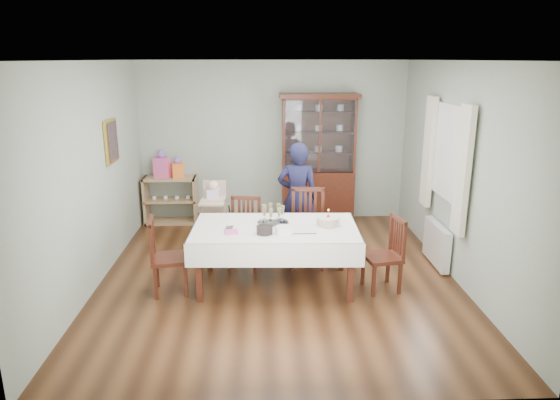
{
  "coord_description": "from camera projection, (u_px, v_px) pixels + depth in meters",
  "views": [
    {
      "loc": [
        -0.21,
        -5.95,
        2.72
      ],
      "look_at": [
        0.03,
        0.2,
        0.97
      ],
      "focal_mm": 32.0,
      "sensor_mm": 36.0,
      "label": 1
    }
  ],
  "objects": [
    {
      "name": "high_chair",
      "position": [
        215.0,
        222.0,
        7.32
      ],
      "size": [
        0.49,
        0.49,
        1.03
      ],
      "rotation": [
        0.0,
        0.0,
        -0.08
      ],
      "color": "black",
      "rests_on": "floor"
    },
    {
      "name": "plate_stack_white",
      "position": [
        284.0,
        230.0,
        5.78
      ],
      "size": [
        0.25,
        0.25,
        0.09
      ],
      "primitive_type": "cylinder",
      "rotation": [
        0.0,
        0.0,
        -0.25
      ],
      "color": "white",
      "rests_on": "dining_table"
    },
    {
      "name": "window",
      "position": [
        450.0,
        153.0,
        6.41
      ],
      "size": [
        0.04,
        1.02,
        1.22
      ],
      "primitive_type": "cube",
      "color": "white",
      "rests_on": "room_shell"
    },
    {
      "name": "radiator",
      "position": [
        437.0,
        244.0,
        6.75
      ],
      "size": [
        0.1,
        0.8,
        0.55
      ],
      "primitive_type": "cube",
      "color": "white",
      "rests_on": "floor"
    },
    {
      "name": "chair_end_left",
      "position": [
        169.0,
        271.0,
        5.96
      ],
      "size": [
        0.47,
        0.47,
        0.93
      ],
      "rotation": [
        0.0,
        0.0,
        1.71
      ],
      "color": "#431F10",
      "rests_on": "floor"
    },
    {
      "name": "champagne_tray",
      "position": [
        273.0,
        218.0,
        6.12
      ],
      "size": [
        0.39,
        0.39,
        0.23
      ],
      "color": "silver",
      "rests_on": "dining_table"
    },
    {
      "name": "birthday_cake",
      "position": [
        328.0,
        222.0,
        6.03
      ],
      "size": [
        0.32,
        0.32,
        0.22
      ],
      "color": "white",
      "rests_on": "dining_table"
    },
    {
      "name": "cutlery",
      "position": [
        226.0,
        228.0,
        5.97
      ],
      "size": [
        0.13,
        0.17,
        0.01
      ],
      "primitive_type": null,
      "rotation": [
        0.0,
        0.0,
        -0.14
      ],
      "color": "silver",
      "rests_on": "dining_table"
    },
    {
      "name": "sideboard",
      "position": [
        171.0,
        200.0,
        8.48
      ],
      "size": [
        0.9,
        0.38,
        0.8
      ],
      "color": "tan",
      "rests_on": "floor"
    },
    {
      "name": "plate_stack_dark",
      "position": [
        265.0,
        230.0,
        5.78
      ],
      "size": [
        0.22,
        0.22,
        0.09
      ],
      "primitive_type": "cylinder",
      "rotation": [
        0.0,
        0.0,
        -0.15
      ],
      "color": "black",
      "rests_on": "dining_table"
    },
    {
      "name": "room_shell",
      "position": [
        277.0,
        139.0,
        6.51
      ],
      "size": [
        5.0,
        5.0,
        5.0
      ],
      "color": "#9EAA99",
      "rests_on": "floor"
    },
    {
      "name": "dining_table",
      "position": [
        275.0,
        256.0,
        6.13
      ],
      "size": [
        2.04,
        1.22,
        0.76
      ],
      "rotation": [
        0.0,
        0.0,
        -0.04
      ],
      "color": "#431F10",
      "rests_on": "floor"
    },
    {
      "name": "gift_bag_pink",
      "position": [
        162.0,
        166.0,
        8.3
      ],
      "size": [
        0.28,
        0.21,
        0.46
      ],
      "color": "#E45493",
      "rests_on": "sideboard"
    },
    {
      "name": "cake_knife",
      "position": [
        305.0,
        234.0,
        5.77
      ],
      "size": [
        0.27,
        0.03,
        0.01
      ],
      "primitive_type": "cube",
      "rotation": [
        0.0,
        0.0,
        0.01
      ],
      "color": "silver",
      "rests_on": "dining_table"
    },
    {
      "name": "chair_far_right",
      "position": [
        307.0,
        243.0,
        6.76
      ],
      "size": [
        0.51,
        0.51,
        1.04
      ],
      "rotation": [
        0.0,
        0.0,
        -0.1
      ],
      "color": "#431F10",
      "rests_on": "floor"
    },
    {
      "name": "napkin_stack",
      "position": [
        231.0,
        232.0,
        5.82
      ],
      "size": [
        0.17,
        0.17,
        0.02
      ],
      "primitive_type": "cube",
      "rotation": [
        0.0,
        0.0,
        0.18
      ],
      "color": "#E45493",
      "rests_on": "dining_table"
    },
    {
      "name": "curtain_left",
      "position": [
        463.0,
        171.0,
        5.84
      ],
      "size": [
        0.07,
        0.3,
        1.55
      ],
      "primitive_type": "cube",
      "color": "silver",
      "rests_on": "room_shell"
    },
    {
      "name": "gift_bag_orange",
      "position": [
        178.0,
        168.0,
        8.32
      ],
      "size": [
        0.22,
        0.19,
        0.35
      ],
      "color": "orange",
      "rests_on": "sideboard"
    },
    {
      "name": "floor",
      "position": [
        278.0,
        276.0,
        6.47
      ],
      "size": [
        5.0,
        5.0,
        0.0
      ],
      "primitive_type": "plane",
      "color": "#593319",
      "rests_on": "ground"
    },
    {
      "name": "china_cabinet",
      "position": [
        318.0,
        157.0,
        8.36
      ],
      "size": [
        1.3,
        0.48,
        2.18
      ],
      "color": "#431F10",
      "rests_on": "floor"
    },
    {
      "name": "picture_frame",
      "position": [
        111.0,
        141.0,
        6.7
      ],
      "size": [
        0.04,
        0.48,
        0.58
      ],
      "primitive_type": "cube",
      "color": "gold",
      "rests_on": "room_shell"
    },
    {
      "name": "chair_end_right",
      "position": [
        383.0,
        268.0,
        6.04
      ],
      "size": [
        0.48,
        0.48,
        0.91
      ],
      "rotation": [
        0.0,
        0.0,
        -1.38
      ],
      "color": "#431F10",
      "rests_on": "floor"
    },
    {
      "name": "curtain_right",
      "position": [
        429.0,
        152.0,
        7.04
      ],
      "size": [
        0.07,
        0.3,
        1.55
      ],
      "primitive_type": "cube",
      "color": "silver",
      "rests_on": "room_shell"
    },
    {
      "name": "chair_far_left",
      "position": [
        244.0,
        247.0,
        6.71
      ],
      "size": [
        0.48,
        0.48,
        0.94
      ],
      "rotation": [
        0.0,
        0.0,
        -0.15
      ],
      "color": "#431F10",
      "rests_on": "floor"
    },
    {
      "name": "woman",
      "position": [
        298.0,
        197.0,
        7.16
      ],
      "size": [
        0.63,
        0.46,
        1.6
      ],
      "primitive_type": "imported",
      "rotation": [
        0.0,
        0.0,
        3.0
      ],
      "color": "black",
      "rests_on": "floor"
    }
  ]
}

